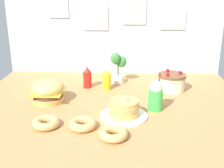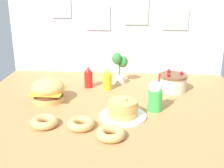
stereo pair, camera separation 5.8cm
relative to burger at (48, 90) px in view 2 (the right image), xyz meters
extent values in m
cube|color=#B27F4C|center=(0.48, -0.12, -0.10)|extent=(2.14, 1.88, 0.02)
cube|color=silver|center=(0.48, 0.81, 0.39)|extent=(2.14, 0.03, 0.95)
cube|color=silver|center=(-0.06, 0.79, 0.57)|extent=(0.19, 0.01, 0.19)
cube|color=silver|center=(0.31, 0.79, 0.47)|extent=(0.24, 0.01, 0.23)
cube|color=#B2D1B2|center=(0.68, 0.79, 0.53)|extent=(0.23, 0.01, 0.25)
cube|color=#B2D1B2|center=(1.06, 0.79, 0.46)|extent=(0.24, 0.01, 0.19)
cylinder|color=#DBA859|center=(0.00, 0.00, -0.07)|extent=(0.25, 0.25, 0.04)
cylinder|color=#59331E|center=(0.00, 0.00, -0.03)|extent=(0.23, 0.23, 0.03)
cube|color=yellow|center=(0.00, 0.00, -0.01)|extent=(0.24, 0.24, 0.01)
ellipsoid|color=#E5B260|center=(0.00, 0.00, 0.02)|extent=(0.26, 0.26, 0.14)
cylinder|color=white|center=(0.60, -0.25, -0.08)|extent=(0.33, 0.33, 0.01)
cylinder|color=#E0AD5B|center=(0.59, -0.26, -0.06)|extent=(0.21, 0.21, 0.03)
cylinder|color=#E0AD5B|center=(0.60, -0.25, -0.03)|extent=(0.21, 0.21, 0.03)
cylinder|color=#E0AD5B|center=(0.60, -0.25, -0.01)|extent=(0.21, 0.21, 0.03)
cylinder|color=#E0AD5B|center=(0.60, -0.25, 0.02)|extent=(0.20, 0.20, 0.03)
cube|color=#F7E072|center=(0.60, -0.25, 0.04)|extent=(0.04, 0.04, 0.02)
cylinder|color=beige|center=(1.00, 0.30, -0.02)|extent=(0.23, 0.23, 0.13)
cylinder|color=brown|center=(1.00, 0.30, 0.05)|extent=(0.24, 0.24, 0.02)
sphere|color=red|center=(1.07, 0.31, 0.07)|extent=(0.03, 0.03, 0.03)
sphere|color=red|center=(0.97, 0.36, 0.07)|extent=(0.03, 0.03, 0.03)
sphere|color=red|center=(0.96, 0.25, 0.07)|extent=(0.03, 0.03, 0.03)
cylinder|color=red|center=(0.27, 0.34, -0.02)|extent=(0.07, 0.07, 0.14)
cone|color=red|center=(0.27, 0.34, 0.08)|extent=(0.06, 0.06, 0.05)
cylinder|color=yellow|center=(0.44, 0.29, -0.02)|extent=(0.07, 0.07, 0.14)
cone|color=yellow|center=(0.44, 0.29, 0.08)|extent=(0.06, 0.06, 0.05)
cylinder|color=green|center=(0.82, -0.12, -0.01)|extent=(0.11, 0.11, 0.15)
sphere|color=white|center=(0.82, -0.12, 0.09)|extent=(0.10, 0.10, 0.10)
cylinder|color=red|center=(0.85, -0.12, 0.12)|extent=(0.01, 0.04, 0.15)
torus|color=tan|center=(0.09, -0.42, -0.06)|extent=(0.18, 0.18, 0.05)
torus|color=#F2E5C6|center=(0.09, -0.42, -0.06)|extent=(0.17, 0.17, 0.05)
torus|color=tan|center=(0.33, -0.43, -0.06)|extent=(0.18, 0.18, 0.05)
torus|color=#8CCC8C|center=(0.33, -0.43, -0.06)|extent=(0.17, 0.17, 0.05)
torus|color=tan|center=(0.53, -0.55, -0.06)|extent=(0.18, 0.18, 0.05)
torus|color=brown|center=(0.53, -0.55, -0.06)|extent=(0.17, 0.17, 0.05)
cylinder|color=white|center=(0.54, 0.47, -0.05)|extent=(0.11, 0.11, 0.08)
cylinder|color=#4C7238|center=(0.54, 0.47, 0.06)|extent=(0.02, 0.02, 0.14)
ellipsoid|color=#38843D|center=(0.57, 0.48, 0.12)|extent=(0.09, 0.06, 0.11)
ellipsoid|color=#38843D|center=(0.52, 0.50, 0.13)|extent=(0.09, 0.06, 0.11)
ellipsoid|color=#38843D|center=(0.51, 0.45, 0.15)|extent=(0.09, 0.06, 0.11)
camera|label=1|loc=(0.60, -2.09, 0.79)|focal=46.41mm
camera|label=2|loc=(0.65, -2.08, 0.79)|focal=46.41mm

